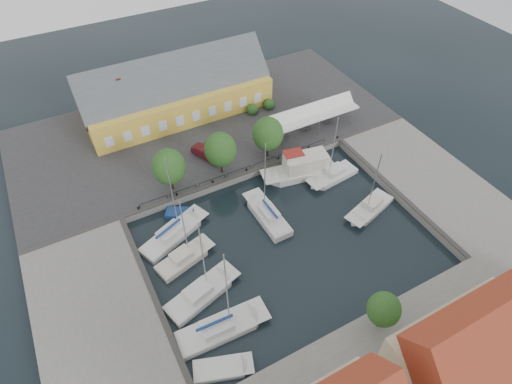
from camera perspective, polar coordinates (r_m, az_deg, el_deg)
ground at (r=51.93m, az=3.14°, el=-5.31°), size 140.00×140.00×0.00m
north_quay at (r=66.81m, az=-6.97°, el=8.53°), size 56.00×26.00×1.00m
west_quay at (r=47.31m, az=-20.10°, el=-16.02°), size 12.00×24.00×1.00m
east_quay at (r=61.87m, az=22.00°, el=1.52°), size 12.00×24.00×1.00m
quay_edge_fittings at (r=53.85m, az=0.65°, el=-1.15°), size 56.00×24.72×0.40m
warehouse at (r=68.23m, az=-11.12°, el=12.84°), size 28.56×14.00×9.55m
tent_canopy at (r=64.29m, az=7.58°, el=10.33°), size 14.00×4.00×2.83m
quay_trees at (r=55.43m, az=-4.78°, el=5.66°), size 18.20×4.20×6.30m
car_silver at (r=77.70m, az=0.45°, el=15.61°), size 4.42×2.53×1.42m
car_red at (r=59.96m, az=-6.61°, el=5.19°), size 3.40×4.93×1.54m
center_sailboat at (r=53.04m, az=1.56°, el=-3.22°), size 2.69×8.58×11.76m
trawler at (r=58.54m, az=6.11°, el=3.09°), size 10.81×4.86×5.00m
east_boat_a at (r=59.15m, az=10.18°, el=2.08°), size 7.79×3.35×10.83m
east_boat_b at (r=55.87m, az=14.92°, el=-2.16°), size 7.77×4.49×10.33m
west_boat_a at (r=52.13m, az=-10.94°, el=-5.63°), size 9.50×6.03×12.24m
west_boat_b at (r=49.73m, az=-9.55°, el=-8.81°), size 7.36×4.20×9.84m
west_boat_c at (r=46.90m, az=-7.31°, el=-13.34°), size 9.02×5.13×11.70m
west_boat_d at (r=44.74m, az=-4.70°, el=-17.71°), size 9.64×3.22×12.55m
launch_sw at (r=43.23m, az=-4.54°, el=-22.48°), size 5.99×3.85×0.98m
launch_nw at (r=54.43m, az=-9.81°, el=-2.88°), size 4.61×3.67×0.88m
townhouses at (r=39.83m, az=24.70°, el=-21.46°), size 36.30×8.50×12.00m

